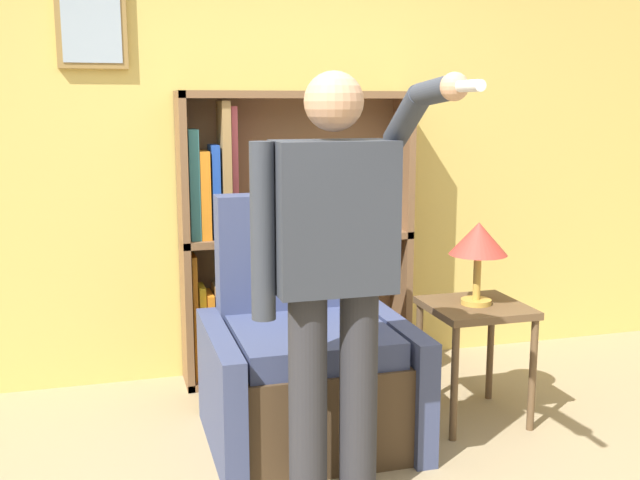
{
  "coord_description": "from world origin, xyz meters",
  "views": [
    {
      "loc": [
        -0.91,
        -2.26,
        1.59
      ],
      "look_at": [
        -0.07,
        0.67,
        1.03
      ],
      "focal_mm": 42.0,
      "sensor_mm": 36.0,
      "label": 1
    }
  ],
  "objects_px": {
    "person_standing": "(334,266)",
    "table_lamp": "(478,242)",
    "bookcase": "(269,242)",
    "side_table": "(475,323)",
    "armchair": "(306,363)"
  },
  "relations": [
    {
      "from": "bookcase",
      "to": "armchair",
      "type": "relative_size",
      "value": 1.44
    },
    {
      "from": "bookcase",
      "to": "armchair",
      "type": "distance_m",
      "value": 0.95
    },
    {
      "from": "armchair",
      "to": "table_lamp",
      "type": "height_order",
      "value": "armchair"
    },
    {
      "from": "armchair",
      "to": "person_standing",
      "type": "xyz_separation_m",
      "value": [
        -0.07,
        -0.67,
        0.62
      ]
    },
    {
      "from": "armchair",
      "to": "table_lamp",
      "type": "relative_size",
      "value": 2.78
    },
    {
      "from": "armchair",
      "to": "side_table",
      "type": "xyz_separation_m",
      "value": [
        0.87,
        -0.05,
        0.14
      ]
    },
    {
      "from": "bookcase",
      "to": "armchair",
      "type": "bearing_deg",
      "value": -90.79
    },
    {
      "from": "bookcase",
      "to": "side_table",
      "type": "height_order",
      "value": "bookcase"
    },
    {
      "from": "armchair",
      "to": "person_standing",
      "type": "height_order",
      "value": "person_standing"
    },
    {
      "from": "bookcase",
      "to": "table_lamp",
      "type": "height_order",
      "value": "bookcase"
    },
    {
      "from": "person_standing",
      "to": "table_lamp",
      "type": "height_order",
      "value": "person_standing"
    },
    {
      "from": "side_table",
      "to": "table_lamp",
      "type": "xyz_separation_m",
      "value": [
        0.0,
        0.0,
        0.41
      ]
    },
    {
      "from": "person_standing",
      "to": "table_lamp",
      "type": "relative_size",
      "value": 4.12
    },
    {
      "from": "armchair",
      "to": "side_table",
      "type": "height_order",
      "value": "armchair"
    },
    {
      "from": "person_standing",
      "to": "table_lamp",
      "type": "bearing_deg",
      "value": 33.83
    }
  ]
}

